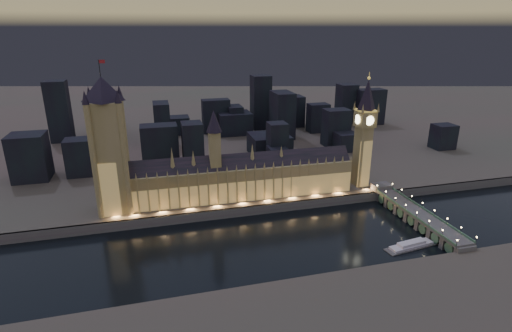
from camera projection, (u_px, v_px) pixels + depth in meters
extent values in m
plane|color=black|center=(268.00, 238.00, 297.22)|extent=(2000.00, 2000.00, 0.00)
cube|color=#414B3D|center=(192.00, 106.00, 770.42)|extent=(2000.00, 960.00, 8.00)
cube|color=#56434D|center=(255.00, 210.00, 333.31)|extent=(2000.00, 2.50, 8.00)
cube|color=olive|center=(239.00, 182.00, 344.50)|extent=(200.28, 23.08, 28.00)
cube|color=tan|center=(242.00, 192.00, 336.80)|extent=(200.00, 0.50, 18.00)
cube|color=black|center=(239.00, 164.00, 338.89)|extent=(200.23, 19.34, 16.26)
cube|color=olive|center=(215.00, 151.00, 329.77)|extent=(9.00, 9.00, 32.00)
cone|color=black|center=(214.00, 121.00, 321.52)|extent=(13.00, 13.00, 18.00)
cube|color=olive|center=(117.00, 199.00, 310.67)|extent=(1.20, 1.20, 28.00)
cone|color=olive|center=(114.00, 179.00, 305.61)|extent=(2.00, 2.00, 6.00)
cube|color=olive|center=(127.00, 198.00, 312.60)|extent=(1.20, 1.20, 28.00)
cone|color=olive|center=(125.00, 178.00, 307.54)|extent=(2.00, 2.00, 6.00)
cube|color=olive|center=(138.00, 197.00, 314.53)|extent=(1.20, 1.20, 28.00)
cone|color=olive|center=(136.00, 177.00, 309.47)|extent=(2.00, 2.00, 6.00)
cube|color=olive|center=(148.00, 196.00, 316.47)|extent=(1.20, 1.20, 28.00)
cone|color=olive|center=(146.00, 176.00, 311.40)|extent=(2.00, 2.00, 6.00)
cube|color=olive|center=(159.00, 195.00, 318.40)|extent=(1.20, 1.20, 28.00)
cone|color=olive|center=(157.00, 175.00, 313.34)|extent=(2.00, 2.00, 6.00)
cube|color=olive|center=(169.00, 194.00, 320.33)|extent=(1.20, 1.20, 28.00)
cone|color=olive|center=(167.00, 174.00, 315.27)|extent=(2.00, 2.00, 6.00)
cube|color=olive|center=(179.00, 193.00, 322.26)|extent=(1.20, 1.20, 28.00)
cone|color=olive|center=(178.00, 173.00, 317.20)|extent=(2.00, 2.00, 6.00)
cube|color=olive|center=(189.00, 192.00, 324.20)|extent=(1.20, 1.20, 28.00)
cone|color=olive|center=(188.00, 172.00, 319.13)|extent=(2.00, 2.00, 6.00)
cube|color=olive|center=(199.00, 191.00, 326.13)|extent=(1.20, 1.20, 28.00)
cone|color=olive|center=(198.00, 171.00, 321.07)|extent=(2.00, 2.00, 6.00)
cube|color=olive|center=(209.00, 190.00, 328.06)|extent=(1.20, 1.20, 28.00)
cone|color=olive|center=(208.00, 170.00, 323.00)|extent=(2.00, 2.00, 6.00)
cube|color=olive|center=(218.00, 189.00, 330.00)|extent=(1.20, 1.20, 28.00)
cone|color=olive|center=(217.00, 169.00, 324.93)|extent=(2.00, 2.00, 6.00)
cube|color=olive|center=(228.00, 188.00, 331.93)|extent=(1.20, 1.20, 28.00)
cone|color=olive|center=(227.00, 169.00, 326.87)|extent=(2.00, 2.00, 6.00)
cube|color=olive|center=(237.00, 187.00, 333.86)|extent=(1.20, 1.20, 28.00)
cone|color=olive|center=(237.00, 168.00, 328.80)|extent=(2.00, 2.00, 6.00)
cube|color=olive|center=(246.00, 186.00, 335.79)|extent=(1.20, 1.20, 28.00)
cone|color=olive|center=(246.00, 167.00, 330.73)|extent=(2.00, 2.00, 6.00)
cube|color=olive|center=(255.00, 185.00, 337.73)|extent=(1.20, 1.20, 28.00)
cone|color=olive|center=(255.00, 166.00, 332.66)|extent=(2.00, 2.00, 6.00)
cube|color=olive|center=(265.00, 184.00, 339.66)|extent=(1.20, 1.20, 28.00)
cone|color=olive|center=(264.00, 165.00, 334.60)|extent=(2.00, 2.00, 6.00)
cube|color=olive|center=(274.00, 184.00, 341.59)|extent=(1.20, 1.20, 28.00)
cone|color=olive|center=(274.00, 165.00, 336.53)|extent=(2.00, 2.00, 6.00)
cube|color=olive|center=(282.00, 183.00, 343.52)|extent=(1.20, 1.20, 28.00)
cone|color=olive|center=(283.00, 164.00, 338.46)|extent=(2.00, 2.00, 6.00)
cube|color=olive|center=(291.00, 182.00, 345.46)|extent=(1.20, 1.20, 28.00)
cone|color=olive|center=(291.00, 163.00, 340.39)|extent=(2.00, 2.00, 6.00)
cube|color=olive|center=(300.00, 181.00, 347.39)|extent=(1.20, 1.20, 28.00)
cone|color=olive|center=(300.00, 162.00, 342.33)|extent=(2.00, 2.00, 6.00)
cube|color=olive|center=(308.00, 180.00, 349.32)|extent=(1.20, 1.20, 28.00)
cone|color=olive|center=(309.00, 161.00, 344.26)|extent=(2.00, 2.00, 6.00)
cube|color=olive|center=(317.00, 179.00, 351.25)|extent=(1.20, 1.20, 28.00)
cone|color=olive|center=(318.00, 161.00, 346.19)|extent=(2.00, 2.00, 6.00)
cube|color=olive|center=(325.00, 178.00, 353.19)|extent=(1.20, 1.20, 28.00)
cone|color=olive|center=(326.00, 160.00, 348.12)|extent=(2.00, 2.00, 6.00)
cube|color=olive|center=(334.00, 178.00, 355.12)|extent=(1.20, 1.20, 28.00)
cone|color=olive|center=(334.00, 159.00, 350.06)|extent=(2.00, 2.00, 6.00)
cube|color=olive|center=(342.00, 177.00, 357.05)|extent=(1.20, 1.20, 28.00)
cone|color=olive|center=(343.00, 159.00, 351.99)|extent=(2.00, 2.00, 6.00)
cube|color=olive|center=(350.00, 176.00, 358.99)|extent=(1.20, 1.20, 28.00)
cone|color=olive|center=(351.00, 158.00, 353.92)|extent=(2.00, 2.00, 6.00)
cone|color=olive|center=(172.00, 158.00, 322.30)|extent=(4.40, 4.40, 18.00)
cone|color=olive|center=(193.00, 158.00, 327.07)|extent=(4.40, 4.40, 14.00)
cone|color=olive|center=(252.00, 152.00, 338.82)|extent=(4.40, 4.40, 16.00)
cone|color=olive|center=(281.00, 152.00, 345.76)|extent=(4.40, 4.40, 12.00)
cube|color=olive|center=(111.00, 158.00, 309.92)|extent=(23.92, 23.92, 88.84)
cube|color=tan|center=(113.00, 190.00, 307.10)|extent=(22.00, 0.50, 44.00)
cone|color=black|center=(102.00, 89.00, 292.29)|extent=(31.68, 31.68, 18.00)
cylinder|color=black|center=(99.00, 68.00, 287.34)|extent=(0.50, 0.50, 12.00)
cube|color=#AB1E26|center=(102.00, 61.00, 286.39)|extent=(4.00, 0.15, 2.50)
cylinder|color=olive|center=(94.00, 164.00, 297.22)|extent=(4.40, 4.40, 88.84)
cone|color=black|center=(85.00, 97.00, 280.91)|extent=(5.20, 5.20, 10.00)
cylinder|color=olive|center=(97.00, 155.00, 317.30)|extent=(4.40, 4.40, 88.84)
cone|color=black|center=(89.00, 93.00, 300.99)|extent=(5.20, 5.20, 10.00)
cylinder|color=olive|center=(125.00, 161.00, 302.54)|extent=(4.40, 4.40, 88.84)
cone|color=black|center=(118.00, 96.00, 286.23)|extent=(5.20, 5.20, 10.00)
cylinder|color=olive|center=(126.00, 153.00, 322.62)|extent=(4.40, 4.40, 88.84)
cone|color=black|center=(119.00, 92.00, 306.30)|extent=(5.20, 5.20, 10.00)
cube|color=olive|center=(362.00, 156.00, 368.01)|extent=(13.51, 13.51, 56.00)
cube|color=tan|center=(365.00, 164.00, 364.33)|extent=(12.00, 0.50, 44.00)
cube|color=olive|center=(365.00, 119.00, 356.40)|extent=(15.00, 15.00, 14.31)
cube|color=#F2C64C|center=(366.00, 110.00, 353.84)|extent=(15.75, 15.75, 1.20)
cone|color=black|center=(367.00, 95.00, 349.35)|extent=(18.00, 18.00, 26.00)
sphere|color=#F2C64C|center=(369.00, 78.00, 344.57)|extent=(2.80, 2.80, 2.80)
cylinder|color=#F2C64C|center=(369.00, 75.00, 343.74)|extent=(0.40, 0.40, 5.00)
cylinder|color=#FFF2BF|center=(370.00, 121.00, 349.33)|extent=(8.40, 0.50, 8.40)
cylinder|color=#FFF2BF|center=(361.00, 117.00, 363.47)|extent=(8.40, 0.50, 8.40)
cylinder|color=#FFF2BF|center=(357.00, 119.00, 354.53)|extent=(0.50, 8.40, 8.40)
cylinder|color=#FFF2BF|center=(373.00, 118.00, 358.27)|extent=(0.50, 8.40, 8.40)
cone|color=olive|center=(363.00, 108.00, 344.06)|extent=(2.60, 2.60, 8.00)
cone|color=olive|center=(355.00, 105.00, 357.75)|extent=(2.60, 2.60, 8.00)
cone|color=olive|center=(378.00, 108.00, 347.69)|extent=(2.60, 2.60, 8.00)
cone|color=olive|center=(370.00, 105.00, 361.38)|extent=(2.60, 2.60, 8.00)
cube|color=#56434D|center=(419.00, 214.00, 314.16)|extent=(16.33, 100.00, 1.60)
cube|color=#40634E|center=(411.00, 213.00, 311.82)|extent=(0.80, 100.00, 1.60)
cube|color=#40634E|center=(428.00, 211.00, 315.57)|extent=(0.80, 100.00, 1.60)
cube|color=#56434D|center=(381.00, 189.00, 364.59)|extent=(16.33, 12.00, 9.50)
cube|color=#56434D|center=(464.00, 252.00, 270.23)|extent=(14.70, 4.00, 9.50)
cylinder|color=black|center=(457.00, 243.00, 265.60)|extent=(0.30, 0.30, 4.40)
sphere|color=#FFD88C|center=(457.00, 240.00, 264.84)|extent=(1.00, 1.00, 1.00)
cylinder|color=black|center=(476.00, 240.00, 269.35)|extent=(0.30, 0.30, 4.40)
sphere|color=#FFD88C|center=(477.00, 237.00, 268.59)|extent=(1.00, 1.00, 1.00)
cube|color=#56434D|center=(450.00, 242.00, 283.27)|extent=(14.70, 4.00, 9.50)
cylinder|color=black|center=(442.00, 233.00, 278.64)|extent=(0.30, 0.30, 4.40)
sphere|color=#FFD88C|center=(443.00, 230.00, 277.88)|extent=(1.00, 1.00, 1.00)
cylinder|color=black|center=(461.00, 230.00, 282.39)|extent=(0.30, 0.30, 4.40)
sphere|color=#FFD88C|center=(461.00, 227.00, 281.63)|extent=(1.00, 1.00, 1.00)
cube|color=#56434D|center=(436.00, 233.00, 296.30)|extent=(14.70, 4.00, 9.50)
cylinder|color=black|center=(429.00, 224.00, 291.67)|extent=(0.30, 0.30, 4.40)
sphere|color=#FFD88C|center=(429.00, 221.00, 290.91)|extent=(1.00, 1.00, 1.00)
cylinder|color=black|center=(447.00, 221.00, 295.42)|extent=(0.30, 0.30, 4.40)
sphere|color=#FFD88C|center=(447.00, 218.00, 294.66)|extent=(1.00, 1.00, 1.00)
cube|color=#56434D|center=(424.00, 224.00, 309.34)|extent=(14.70, 4.00, 9.50)
cylinder|color=black|center=(417.00, 215.00, 304.71)|extent=(0.30, 0.30, 4.40)
sphere|color=#FFD88C|center=(417.00, 213.00, 303.95)|extent=(1.00, 1.00, 1.00)
cylinder|color=black|center=(434.00, 213.00, 308.46)|extent=(0.30, 0.30, 4.40)
sphere|color=#FFD88C|center=(435.00, 210.00, 307.70)|extent=(1.00, 1.00, 1.00)
cube|color=#56434D|center=(413.00, 216.00, 322.38)|extent=(14.70, 4.00, 9.50)
cylinder|color=black|center=(406.00, 208.00, 317.74)|extent=(0.30, 0.30, 4.40)
sphere|color=#FFD88C|center=(406.00, 205.00, 316.99)|extent=(1.00, 1.00, 1.00)
cylinder|color=black|center=(422.00, 206.00, 321.50)|extent=(0.30, 0.30, 4.40)
sphere|color=#FFD88C|center=(423.00, 203.00, 320.74)|extent=(1.00, 1.00, 1.00)
cube|color=#56434D|center=(402.00, 209.00, 335.41)|extent=(14.70, 4.00, 9.50)
cylinder|color=black|center=(395.00, 200.00, 330.78)|extent=(0.30, 0.30, 4.40)
sphere|color=#FFD88C|center=(396.00, 198.00, 330.02)|extent=(1.00, 1.00, 1.00)
cylinder|color=black|center=(412.00, 199.00, 334.53)|extent=(0.30, 0.30, 4.40)
sphere|color=#FFD88C|center=(412.00, 196.00, 333.77)|extent=(1.00, 1.00, 1.00)
cube|color=#56434D|center=(393.00, 202.00, 348.45)|extent=(14.70, 4.00, 9.50)
cylinder|color=black|center=(386.00, 194.00, 343.82)|extent=(0.30, 0.30, 4.40)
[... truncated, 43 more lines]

